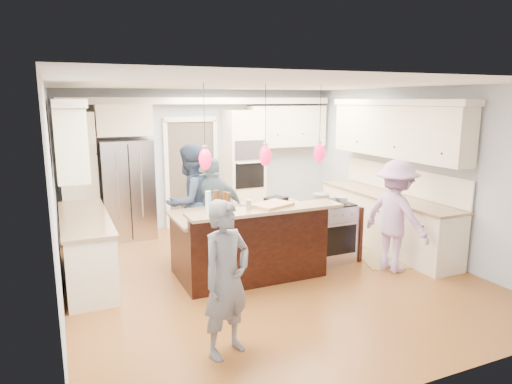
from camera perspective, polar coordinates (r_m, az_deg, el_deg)
ground_plane at (r=6.82m, az=1.21°, el=-10.05°), size 6.00×6.00×0.00m
room_shell at (r=6.38m, az=1.27°, el=5.32°), size 5.54×6.04×2.72m
refrigerator at (r=8.61m, az=-15.78°, el=0.32°), size 0.90×0.70×1.80m
oven_column at (r=9.19m, az=-1.56°, el=3.02°), size 0.72×0.69×2.30m
back_upper_cabinets at (r=8.77m, az=-10.95°, el=5.82°), size 5.30×0.61×2.54m
right_counter_run at (r=8.06m, az=16.25°, el=0.67°), size 0.64×3.10×2.51m
left_cabinets at (r=6.71m, az=-21.14°, el=-1.77°), size 0.64×2.30×2.51m
kitchen_island at (r=6.62m, az=-0.99°, el=-6.26°), size 2.10×1.46×1.12m
island_range at (r=7.33m, az=9.00°, el=-4.87°), size 0.82×0.71×0.92m
pendant_lights at (r=5.82m, az=1.17°, el=4.58°), size 1.75×0.15×1.03m
person_bar_end at (r=4.53m, az=-3.72°, el=-10.80°), size 0.68×0.57×1.57m
person_far_left at (r=7.27m, az=-8.23°, el=-1.28°), size 1.10×1.02×1.83m
person_far_right at (r=7.15m, az=-5.29°, el=-2.22°), size 1.03×0.74×1.63m
person_range_side at (r=6.99m, az=17.08°, el=-2.92°), size 0.83×1.18×1.65m
floor_rug at (r=7.63m, az=15.42°, el=-8.06°), size 0.90×1.09×0.01m
water_bottle at (r=5.55m, az=-5.99°, el=-1.41°), size 0.08×0.08×0.30m
beer_bottle_a at (r=5.68m, az=-3.55°, el=-1.32°), size 0.08×0.08×0.25m
beer_bottle_b at (r=5.70m, az=-3.96°, el=-1.26°), size 0.07×0.07×0.26m
beer_bottle_c at (r=5.74m, az=-4.96°, el=-1.12°), size 0.09×0.09×0.27m
drink_can at (r=5.83m, az=-0.89°, el=-1.59°), size 0.08×0.08×0.13m
cutting_board at (r=6.03m, az=2.05°, el=-1.60°), size 0.60×0.52×0.04m
pot_large at (r=7.14m, az=8.12°, el=-0.82°), size 0.26×0.26×0.15m
pot_small at (r=7.23m, az=10.65°, el=-0.98°), size 0.20×0.20×0.10m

